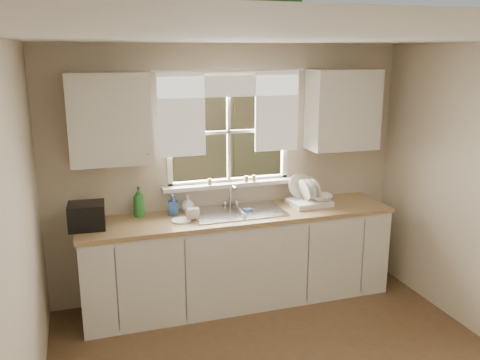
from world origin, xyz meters
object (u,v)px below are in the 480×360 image
object	(u,v)px
cup	(193,214)
black_appliance	(87,216)
dish_rack	(309,198)
soap_bottle_a	(139,202)

from	to	relation	value
cup	black_appliance	bearing A→B (deg)	153.82
dish_rack	cup	bearing A→B (deg)	-176.03
dish_rack	black_appliance	bearing A→B (deg)	-178.84
black_appliance	dish_rack	bearing A→B (deg)	4.65
soap_bottle_a	black_appliance	size ratio (longest dim) A/B	0.93
dish_rack	soap_bottle_a	world-z (taller)	dish_rack
dish_rack	soap_bottle_a	bearing A→B (deg)	175.01
cup	soap_bottle_a	bearing A→B (deg)	129.72
dish_rack	soap_bottle_a	xyz separation A→B (m)	(-1.68, 0.15, 0.07)
dish_rack	cup	distance (m)	1.22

